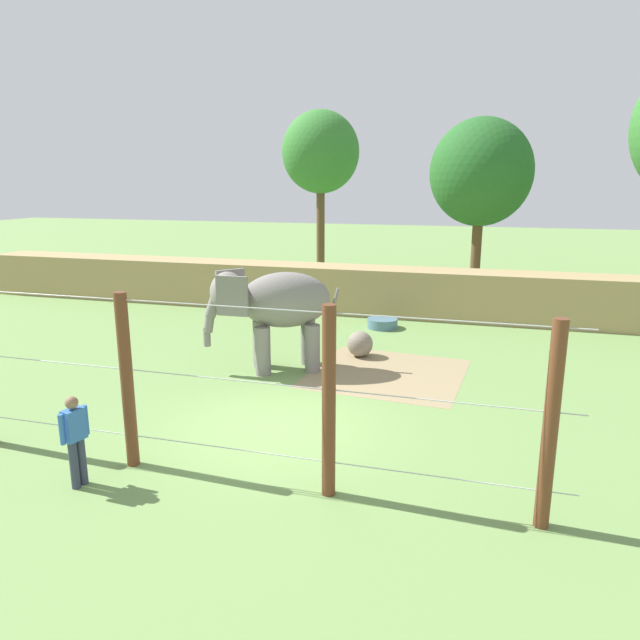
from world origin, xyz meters
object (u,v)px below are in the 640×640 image
object	(u,v)px
enrichment_ball	(360,344)
water_tub	(382,323)
zookeeper	(75,437)
elephant	(275,305)

from	to	relation	value
enrichment_ball	water_tub	bearing A→B (deg)	89.23
water_tub	zookeeper	bearing A→B (deg)	-104.09
elephant	zookeeper	xyz separation A→B (m)	(-1.08, -7.02, -0.96)
elephant	enrichment_ball	distance (m)	3.15
elephant	enrichment_ball	bearing A→B (deg)	43.11
elephant	water_tub	xyz separation A→B (m)	(2.08, 5.56, -1.70)
elephant	water_tub	size ratio (longest dim) A/B	3.21
elephant	water_tub	world-z (taller)	elephant
elephant	zookeeper	size ratio (longest dim) A/B	2.11
water_tub	enrichment_ball	bearing A→B (deg)	-90.77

